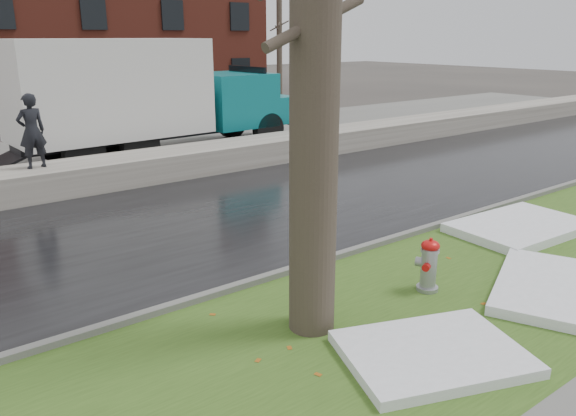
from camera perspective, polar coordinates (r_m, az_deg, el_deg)
ground at (r=9.51m, az=7.94°, el=-7.45°), size 120.00×120.00×0.00m
verge at (r=8.76m, az=13.81°, el=-9.90°), size 60.00×4.50×0.04m
road at (r=12.83m, az=-6.40°, el=-0.74°), size 60.00×7.00×0.03m
parking_lot at (r=20.38m, az=-18.94°, el=5.14°), size 60.00×9.00×0.03m
curb at (r=10.14m, az=3.94°, el=-5.27°), size 60.00×0.15×0.14m
snowbank at (r=16.37m, az=-14.11°, el=4.07°), size 60.00×1.60×0.75m
brick_building at (r=36.95m, az=-25.72°, el=17.20°), size 26.00×12.00×10.00m
bg_tree_right at (r=37.35m, az=-0.88°, el=16.22°), size 1.40×1.62×6.50m
fire_hydrant at (r=9.13m, az=14.11°, el=-5.40°), size 0.43×0.42×0.88m
tree at (r=7.01m, az=2.81°, el=17.67°), size 1.63×1.94×7.86m
box_truck at (r=19.38m, az=-14.27°, el=11.01°), size 11.60×3.23×3.85m
worker at (r=15.30m, az=-24.60°, el=7.12°), size 0.72×0.52×1.85m
snow_patch_near at (r=9.86m, az=26.40°, el=-7.49°), size 3.20×2.90×0.16m
snow_patch_far at (r=7.49m, az=14.47°, el=-14.12°), size 2.62×2.27×0.14m
snow_patch_side at (r=12.60m, az=22.49°, el=-1.77°), size 2.90×1.96×0.18m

